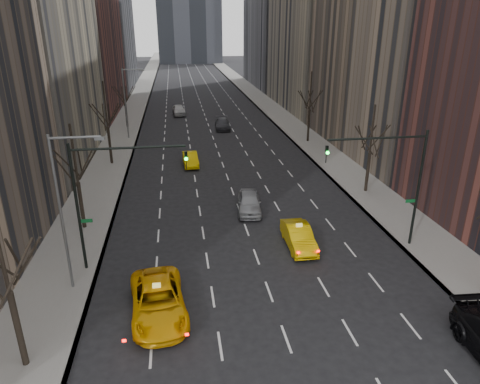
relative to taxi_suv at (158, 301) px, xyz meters
name	(u,v)px	position (x,y,z in m)	size (l,w,h in m)	color
sidewalk_left	(135,106)	(-6.05, 63.13, -0.76)	(4.50, 320.00, 0.15)	slate
sidewalk_right	(264,102)	(18.45, 63.13, -0.76)	(4.50, 320.00, 0.15)	slate
tree_lw_a	(10,293)	(-5.80, -2.87, 3.04)	(3.36, 3.50, 8.28)	black
tree_lw_b	(78,182)	(-5.80, 11.13, 2.88)	(3.36, 3.50, 7.82)	black
tree_lw_c	(108,128)	(-5.80, 27.13, 3.20)	(3.36, 3.50, 8.74)	black
tree_lw_d	(125,103)	(-5.80, 45.13, 2.73)	(3.36, 3.50, 7.36)	black
tree_rw_b	(370,153)	(18.20, 15.13, 2.88)	(3.36, 3.50, 7.82)	black
tree_rw_c	(309,111)	(18.20, 33.13, 3.20)	(3.36, 3.50, 8.74)	black
traffic_mast_left	(105,186)	(-2.91, 5.13, 4.65)	(6.69, 0.39, 8.00)	black
traffic_mast_right	(397,172)	(15.30, 5.13, 4.65)	(6.69, 0.39, 8.00)	black
streetlight_near	(65,199)	(-4.64, 3.13, 4.78)	(2.83, 0.22, 9.00)	slate
streetlight_far	(127,96)	(-4.64, 38.13, 4.78)	(2.83, 0.22, 9.00)	slate
taxi_suv	(158,301)	(0.00, 0.00, 0.00)	(2.77, 6.00, 1.67)	#E39C04
taxi_sedan	(299,237)	(9.30, 6.08, -0.07)	(1.62, 4.63, 1.53)	#D6A904
silver_sedan_ahead	(249,202)	(6.96, 12.48, -0.04)	(1.88, 4.66, 1.59)	gray
far_taxi	(190,159)	(2.70, 25.45, -0.12)	(1.51, 4.34, 1.43)	#E6BF04
far_suv_grey	(222,124)	(8.04, 42.13, -0.08)	(2.11, 5.18, 1.50)	#2E2E33
far_car_white	(179,110)	(1.90, 53.39, 0.01)	(2.00, 4.98, 1.70)	#BABABA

